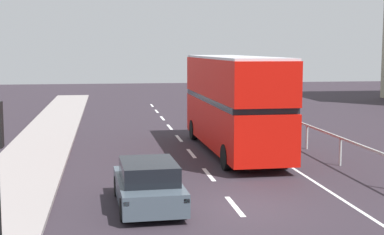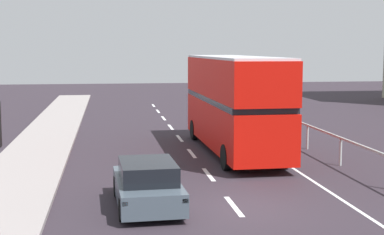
% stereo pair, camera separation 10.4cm
% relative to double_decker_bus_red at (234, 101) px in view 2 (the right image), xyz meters
% --- Properties ---
extents(ground_plane, '(74.72, 120.00, 0.10)m').
position_rel_double_decker_bus_red_xyz_m(ground_plane, '(-1.90, -8.70, -2.35)').
color(ground_plane, '#2C242D').
extents(lane_paint_markings, '(3.60, 46.00, 0.01)m').
position_rel_double_decker_bus_red_xyz_m(lane_paint_markings, '(0.14, 0.17, -2.29)').
color(lane_paint_markings, silver).
rests_on(lane_paint_markings, ground).
extents(bridge_side_railing, '(0.10, 42.00, 1.15)m').
position_rel_double_decker_bus_red_xyz_m(bridge_side_railing, '(3.57, 0.30, -1.36)').
color(bridge_side_railing, '#AAB2B0').
rests_on(bridge_side_railing, ground).
extents(double_decker_bus_red, '(2.71, 10.52, 4.29)m').
position_rel_double_decker_bus_red_xyz_m(double_decker_bus_red, '(0.00, 0.00, 0.00)').
color(double_decker_bus_red, red).
rests_on(double_decker_bus_red, ground).
extents(hatchback_car_near, '(1.95, 4.18, 1.39)m').
position_rel_double_decker_bus_red_xyz_m(hatchback_car_near, '(-4.43, -8.32, -1.63)').
color(hatchback_car_near, '#424E59').
rests_on(hatchback_car_near, ground).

